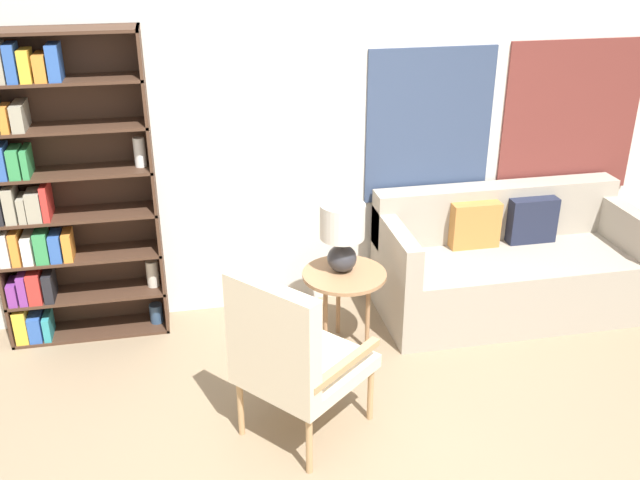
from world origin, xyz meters
name	(u,v)px	position (x,y,z in m)	size (l,w,h in m)	color
wall_back	(301,128)	(0.07, 2.03, 1.35)	(6.40, 0.08, 2.70)	silver
bookshelf	(51,197)	(-1.62, 1.85, 1.04)	(1.06, 0.30, 2.09)	#422B1E
armchair	(290,354)	(-0.29, 0.44, 0.57)	(0.86, 0.86, 1.03)	tan
couch	(506,266)	(1.51, 1.59, 0.34)	(1.87, 0.84, 0.88)	#9E9384
side_table	(344,280)	(0.22, 1.31, 0.50)	(0.56, 0.56, 0.56)	#99704C
table_lamp	(342,231)	(0.21, 1.35, 0.84)	(0.29, 0.29, 0.47)	#2D2D33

